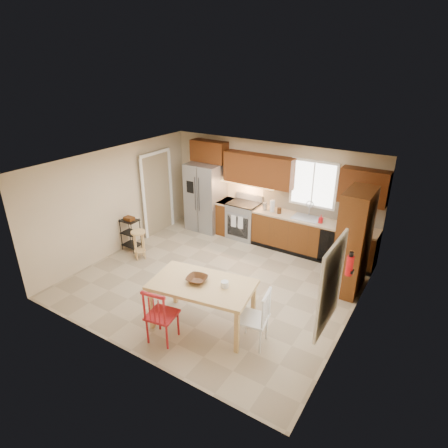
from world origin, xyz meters
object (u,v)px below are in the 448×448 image
Objects in this scene: pantry at (354,242)px; refrigerator at (206,197)px; table_bowl at (197,282)px; bar_stool at (139,245)px; range_stove at (244,221)px; utility_cart at (131,234)px; table_jar at (225,285)px; dining_table at (203,305)px; chair_white at (253,318)px; fire_extinguisher at (350,266)px; chair_red at (162,314)px; soap_bottle at (321,219)px.

refrigerator is at bearing 167.38° from pantry.
table_bowl reaches higher than bar_stool.
range_stove reaches higher than utility_cart.
table_jar is (0.48, 0.11, 0.03)m from table_bowl.
refrigerator is 11.24× the size of table_jar.
chair_white is at bearing -6.53° from dining_table.
pantry reaches higher than utility_cart.
fire_extinguisher is 3.22m from chair_red.
chair_white reaches higher than dining_table.
refrigerator is 3.18m from soap_bottle.
soap_bottle is 3.55m from table_bowl.
refrigerator is at bearing 103.91° from bar_stool.
table_jar is (2.69, -3.32, -0.03)m from refrigerator.
table_jar is (-1.64, -1.35, -0.22)m from fire_extinguisher.
fire_extinguisher is 0.21× the size of dining_table.
pantry is 5.83× the size of fire_extinguisher.
bar_stool is at bearing -147.64° from soap_bottle.
refrigerator reaches higher than bar_stool.
bar_stool is at bearing -163.49° from pantry.
soap_bottle is at bearing 136.55° from pantry.
chair_red is 1.12m from table_jar.
bar_stool is at bearing -122.60° from range_stove.
table_bowl is (1.06, -3.49, 0.39)m from range_stove.
bar_stool is at bearing 131.71° from chair_red.
bar_stool is (-0.32, -2.25, -0.56)m from refrigerator.
chair_red is at bearing -127.85° from dining_table.
soap_bottle is at bearing -2.40° from range_stove.
dining_table is 1.70× the size of chair_white.
soap_bottle reaches higher than table_jar.
bar_stool is (-2.64, 1.19, -0.07)m from dining_table.
refrigerator reaches higher than utility_cart.
chair_red is at bearing -78.88° from range_stove.
fire_extinguisher is 0.44× the size of utility_cart.
range_stove is 0.91× the size of chair_white.
table_bowl is at bearing -25.44° from utility_cart.
soap_bottle is at bearing 26.28° from utility_cart.
utility_cart is at bearing 155.05° from table_bowl.
pantry is 3.16m from dining_table.
dining_table is at bearing -2.07° from bar_stool.
refrigerator is at bearing 128.98° from table_jar.
table_jar is at bearing -20.79° from utility_cart.
refrigerator is at bearing 114.45° from dining_table.
table_bowl is 0.42× the size of utility_cart.
table_bowl is 0.50m from table_jar.
dining_table is 0.74m from chair_red.
fire_extinguisher reaches higher than table_jar.
refrigerator is 1.80× the size of chair_white.
dining_table is (2.31, -3.43, -0.49)m from refrigerator.
pantry is at bearing 100.78° from fire_extinguisher.
table_jar is (1.54, -3.38, 0.42)m from range_stove.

